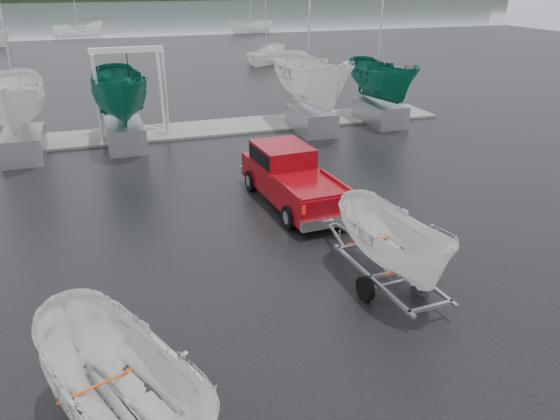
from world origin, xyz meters
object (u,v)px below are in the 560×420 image
object	(u,v)px
pickup_truck	(290,175)
trailer_hitched	(397,194)
trailer_parked	(112,313)
boat_hoist	(129,80)

from	to	relation	value
pickup_truck	trailer_hitched	xyz separation A→B (m)	(0.36, -6.18, 1.58)
trailer_hitched	trailer_parked	size ratio (longest dim) A/B	0.91
pickup_truck	trailer_hitched	world-z (taller)	trailer_hitched
pickup_truck	trailer_parked	bearing A→B (deg)	-126.17
pickup_truck	trailer_parked	size ratio (longest dim) A/B	1.09
pickup_truck	boat_hoist	bearing A→B (deg)	109.20
trailer_hitched	trailer_parked	distance (m)	7.18
trailer_hitched	pickup_truck	bearing A→B (deg)	90.00
trailer_parked	boat_hoist	bearing A→B (deg)	63.79
pickup_truck	boat_hoist	xyz separation A→B (m)	(-4.23, 10.22, 1.73)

